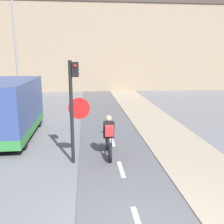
{
  "coord_description": "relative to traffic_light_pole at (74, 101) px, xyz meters",
  "views": [
    {
      "loc": [
        -1.0,
        -3.91,
        3.38
      ],
      "look_at": [
        0.0,
        5.64,
        1.2
      ],
      "focal_mm": 40.0,
      "sensor_mm": 36.0,
      "label": 1
    }
  ],
  "objects": [
    {
      "name": "cyclist_near",
      "position": [
        1.1,
        0.39,
        -1.31
      ],
      "size": [
        0.46,
        1.67,
        1.44
      ],
      "color": "black",
      "rests_on": "ground_plane"
    },
    {
      "name": "street_lamp_far",
      "position": [
        -4.1,
        9.62,
        2.81
      ],
      "size": [
        0.36,
        0.36,
        8.05
      ],
      "color": "gray",
      "rests_on": "ground_plane"
    },
    {
      "name": "van",
      "position": [
        -2.85,
        2.91,
        -0.83
      ],
      "size": [
        2.0,
        4.69,
        2.39
      ],
      "color": "#334784",
      "rests_on": "ground_plane"
    },
    {
      "name": "traffic_light_pole",
      "position": [
        0.0,
        0.0,
        0.0
      ],
      "size": [
        0.67,
        0.25,
        3.24
      ],
      "color": "black",
      "rests_on": "ground_plane"
    },
    {
      "name": "building_row_background",
      "position": [
        1.38,
        18.7,
        2.3
      ],
      "size": [
        60.0,
        5.2,
        8.59
      ],
      "color": "gray",
      "rests_on": "ground_plane"
    }
  ]
}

